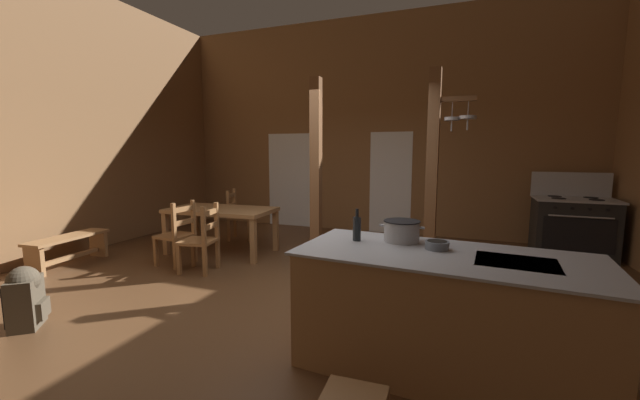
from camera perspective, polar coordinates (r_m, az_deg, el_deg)
The scene contains 18 objects.
ground_plane at distance 4.39m, azimuth -4.28°, elevation -15.50°, with size 9.01×8.53×0.10m, color brown.
wall_back at distance 7.80m, azimuth 8.00°, elevation 11.08°, with size 9.01×0.14×4.33m, color brown.
wall_left at distance 6.95m, azimuth -38.11°, elevation 10.04°, with size 0.14×8.53×4.33m, color brown.
glazed_door_back_left at distance 8.35m, azimuth -4.74°, elevation 3.06°, with size 1.00×0.01×2.05m, color white.
glazed_panel_back_right at distance 7.66m, azimuth 10.73°, elevation 2.56°, with size 0.84×0.01×2.05m, color white.
kitchen_island at distance 3.06m, azimuth 18.15°, elevation -16.09°, with size 2.23×1.14×0.91m.
stove_range at distance 7.16m, azimuth 34.22°, elevation -3.33°, with size 1.16×0.85×1.32m.
support_post_with_pot_rack at distance 4.91m, azimuth 17.08°, elevation 4.30°, with size 0.56×0.20×2.68m.
support_post_center at distance 5.30m, azimuth -0.62°, elevation 3.97°, with size 0.14×0.14×2.68m.
dining_table at distance 6.29m, azimuth -14.91°, elevation -2.04°, with size 1.74×0.97×0.74m.
ladderback_chair_near_window at distance 5.40m, azimuth -17.68°, elevation -5.84°, with size 0.51×0.51×0.95m.
ladderback_chair_by_post at distance 5.85m, azimuth -21.01°, elevation -4.99°, with size 0.47×0.47×0.95m.
ladderback_chair_at_table_end at distance 7.22m, azimuth -12.36°, elevation -2.36°, with size 0.54×0.54×0.95m.
bench_along_left_wall at distance 6.59m, azimuth -34.11°, elevation -5.80°, with size 0.44×1.16×0.44m.
backpack at distance 4.56m, azimuth -38.47°, elevation -11.40°, with size 0.39×0.39×0.60m.
stockpot_on_counter at distance 3.19m, azimuth 12.41°, elevation -4.65°, with size 0.37×0.30×0.18m.
mixing_bowl_on_counter at distance 3.02m, azimuth 17.51°, elevation -6.60°, with size 0.18×0.18×0.07m.
bottle_tall_on_counter at distance 3.15m, azimuth 5.67°, elevation -4.29°, with size 0.07×0.07×0.27m.
Camera 1 is at (1.71, -3.66, 1.66)m, focal length 20.87 mm.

